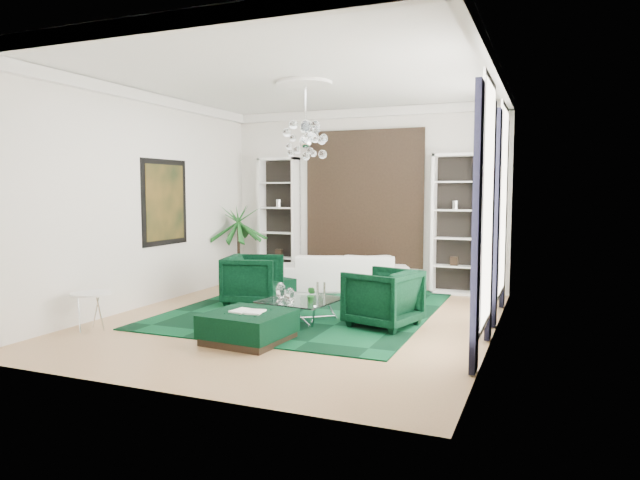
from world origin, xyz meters
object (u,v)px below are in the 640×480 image
at_px(armchair_left, 253,280).
at_px(palm, 239,234).
at_px(sofa, 343,272).
at_px(side_table, 92,312).
at_px(coffee_table, 301,311).
at_px(ottoman_front, 248,327).
at_px(ottoman_side, 267,288).
at_px(armchair_right, 383,298).

distance_m(armchair_left, palm, 2.41).
xyz_separation_m(sofa, palm, (-2.39, -0.17, 0.74)).
bearing_deg(armchair_left, side_table, 139.56).
distance_m(coffee_table, ottoman_front, 1.35).
height_order(sofa, armchair_left, armchair_left).
distance_m(ottoman_front, side_table, 2.49).
height_order(sofa, side_table, sofa).
bearing_deg(side_table, sofa, 63.74).
bearing_deg(sofa, armchair_left, 40.21).
relative_size(ottoman_side, side_table, 1.41).
bearing_deg(sofa, armchair_right, 97.17).
height_order(sofa, coffee_table, sofa).
bearing_deg(ottoman_front, ottoman_side, 112.89).
relative_size(sofa, side_table, 4.54).
height_order(armchair_right, side_table, armchair_right).
bearing_deg(palm, coffee_table, -45.72).
distance_m(armchair_right, coffee_table, 1.31).
xyz_separation_m(coffee_table, ottoman_front, (-0.20, -1.33, 0.02)).
relative_size(armchair_left, armchair_right, 1.02).
xyz_separation_m(armchair_left, palm, (-1.38, 1.86, 0.67)).
distance_m(armchair_right, side_table, 4.35).
distance_m(sofa, palm, 2.51).
xyz_separation_m(sofa, armchair_left, (-1.01, -2.03, 0.07)).
height_order(coffee_table, ottoman_front, ottoman_front).
distance_m(armchair_left, coffee_table, 1.73).
bearing_deg(armchair_left, coffee_table, -139.65).
xyz_separation_m(armchair_right, palm, (-4.04, 2.63, 0.68)).
bearing_deg(armchair_right, sofa, -133.68).
bearing_deg(side_table, ottoman_side, 69.99).
relative_size(ottoman_front, palm, 0.46).
xyz_separation_m(coffee_table, ottoman_side, (-1.47, 1.68, -0.00)).
height_order(coffee_table, palm, palm).
relative_size(sofa, ottoman_side, 3.22).
bearing_deg(ottoman_front, side_table, -173.07).
xyz_separation_m(side_table, palm, (-0.10, 4.47, 0.85)).
bearing_deg(ottoman_side, coffee_table, -48.82).
bearing_deg(sofa, palm, -19.16).
bearing_deg(side_table, palm, 91.28).
xyz_separation_m(armchair_left, side_table, (-1.28, -2.62, -0.17)).
bearing_deg(armchair_right, ottoman_front, -27.63).
height_order(coffee_table, ottoman_side, coffee_table).
distance_m(armchair_right, ottoman_side, 3.11).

